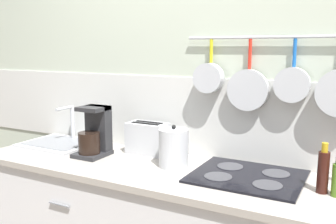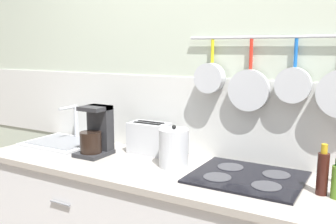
# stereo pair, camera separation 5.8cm
# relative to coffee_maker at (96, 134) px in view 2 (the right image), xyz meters

# --- Properties ---
(wall_back) EXTENTS (7.20, 0.15, 2.60)m
(wall_back) POSITION_rel_coffee_maker_xyz_m (0.65, 0.32, 0.25)
(wall_back) COLOR #B2BCA8
(wall_back) RESTS_ON ground_plane
(countertop) EXTENTS (2.57, 0.62, 0.03)m
(countertop) POSITION_rel_coffee_maker_xyz_m (0.65, -0.03, -0.14)
(countertop) COLOR #A59E93
(countertop) RESTS_ON cabinet_base
(sink_basin) EXTENTS (0.46, 0.38, 0.25)m
(sink_basin) POSITION_rel_coffee_maker_xyz_m (-0.37, 0.09, -0.10)
(sink_basin) COLOR #B7BABF
(sink_basin) RESTS_ON countertop
(coffee_maker) EXTENTS (0.17, 0.20, 0.30)m
(coffee_maker) POSITION_rel_coffee_maker_xyz_m (0.00, 0.00, 0.00)
(coffee_maker) COLOR #262628
(coffee_maker) RESTS_ON countertop
(toaster) EXTENTS (0.26, 0.14, 0.19)m
(toaster) POSITION_rel_coffee_maker_xyz_m (0.26, 0.18, -0.03)
(toaster) COLOR #B7BABF
(toaster) RESTS_ON countertop
(kettle) EXTENTS (0.16, 0.16, 0.23)m
(kettle) POSITION_rel_coffee_maker_xyz_m (0.52, 0.02, -0.02)
(kettle) COLOR #B7BABF
(kettle) RESTS_ON countertop
(cooktop) EXTENTS (0.54, 0.46, 0.01)m
(cooktop) POSITION_rel_coffee_maker_xyz_m (0.93, 0.04, -0.12)
(cooktop) COLOR black
(cooktop) RESTS_ON countertop
(bottle_olive_oil) EXTENTS (0.05, 0.05, 0.23)m
(bottle_olive_oil) POSITION_rel_coffee_maker_xyz_m (1.28, 0.00, -0.02)
(bottle_olive_oil) COLOR #33140F
(bottle_olive_oil) RESTS_ON countertop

